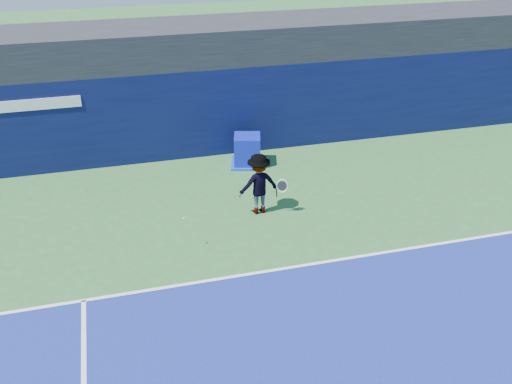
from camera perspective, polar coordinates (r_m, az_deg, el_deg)
ground at (r=11.90m, az=8.77°, el=-15.53°), size 80.00×80.00×0.00m
baseline at (r=14.04m, az=3.99°, el=-7.45°), size 24.00×0.10×0.01m
stadium_band at (r=20.18m, az=-3.64°, el=14.93°), size 36.00×3.00×1.20m
back_wall_assembly at (r=19.82m, az=-2.87°, el=8.38°), size 36.00×1.03×3.00m
equipment_cart at (r=18.93m, az=-0.88°, el=4.08°), size 1.30×1.30×1.02m
tennis_player at (r=15.87m, az=0.28°, el=0.82°), size 1.36×0.77×1.78m
tennis_ball at (r=14.29m, az=-7.23°, el=-2.64°), size 0.06×0.06×0.06m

